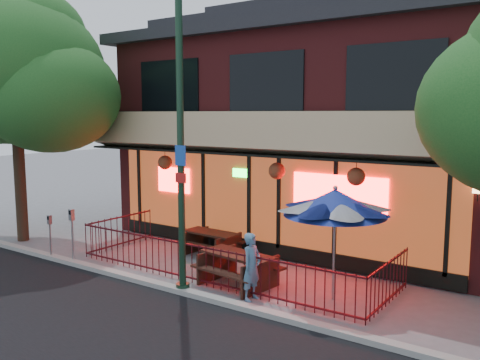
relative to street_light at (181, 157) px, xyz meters
The scene contains 12 objects.
ground 3.17m from the street_light, 90.34° to the left, with size 80.00×80.00×0.00m, color gray.
curb 3.09m from the street_light, 91.40° to the right, with size 80.00×0.25×0.12m, color #999993.
restaurant_building 7.58m from the street_light, 90.02° to the left, with size 12.96×9.49×8.05m.
patio_fence 2.68m from the street_light, 90.15° to the left, with size 8.44×2.62×1.00m.
street_light is the anchor object (origin of this frame).
street_tree_left 7.91m from the street_light, behind, with size 5.60×5.60×8.05m.
picnic_table_left 4.11m from the street_light, 115.49° to the left, with size 1.70×1.33×0.70m.
picnic_table_right 2.96m from the street_light, 54.13° to the left, with size 2.02×1.65×0.79m.
patio_umbrella 3.57m from the street_light, 26.90° to the left, with size 2.25×2.25×2.57m.
pedestrian 2.92m from the street_light, 17.55° to the left, with size 0.55×0.36×1.51m, color teal.
parking_meter_near 4.53m from the street_light, behind, with size 0.14×0.12×1.52m.
parking_meter_far 5.41m from the street_light, behind, with size 0.12×0.10×1.26m.
Camera 1 is at (7.57, -9.00, 4.13)m, focal length 38.00 mm.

